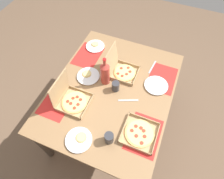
{
  "coord_description": "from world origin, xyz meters",
  "views": [
    {
      "loc": [
        -0.94,
        -0.38,
        2.27
      ],
      "look_at": [
        0.0,
        0.0,
        0.75
      ],
      "focal_mm": 30.16,
      "sensor_mm": 36.0,
      "label": 1
    }
  ],
  "objects_px": {
    "plate_near_left": "(88,76)",
    "pizza_box_corner_left": "(72,99)",
    "plate_near_right": "(156,85)",
    "plate_far_left": "(79,140)",
    "cup_spare": "(109,138)",
    "soda_bottle": "(105,73)",
    "cup_clear_right": "(116,86)",
    "plate_middle": "(95,46)",
    "pizza_box_edge_far": "(122,70)",
    "pizza_box_center": "(140,133)"
  },
  "relations": [
    {
      "from": "pizza_box_center",
      "to": "plate_near_left",
      "type": "relative_size",
      "value": 1.23
    },
    {
      "from": "pizza_box_edge_far",
      "to": "cup_spare",
      "type": "xyz_separation_m",
      "value": [
        -0.71,
        -0.15,
        0.01
      ]
    },
    {
      "from": "plate_far_left",
      "to": "cup_spare",
      "type": "height_order",
      "value": "cup_spare"
    },
    {
      "from": "cup_spare",
      "to": "plate_near_left",
      "type": "bearing_deg",
      "value": 40.48
    },
    {
      "from": "plate_near_left",
      "to": "pizza_box_corner_left",
      "type": "bearing_deg",
      "value": 179.21
    },
    {
      "from": "plate_middle",
      "to": "soda_bottle",
      "type": "height_order",
      "value": "soda_bottle"
    },
    {
      "from": "cup_spare",
      "to": "cup_clear_right",
      "type": "xyz_separation_m",
      "value": [
        0.49,
        0.14,
        -0.0
      ]
    },
    {
      "from": "plate_near_right",
      "to": "plate_near_left",
      "type": "height_order",
      "value": "plate_near_left"
    },
    {
      "from": "pizza_box_edge_far",
      "to": "plate_middle",
      "type": "bearing_deg",
      "value": 59.95
    },
    {
      "from": "pizza_box_edge_far",
      "to": "plate_far_left",
      "type": "xyz_separation_m",
      "value": [
        -0.8,
        0.08,
        -0.04
      ]
    },
    {
      "from": "cup_spare",
      "to": "plate_far_left",
      "type": "bearing_deg",
      "value": 112.11
    },
    {
      "from": "plate_far_left",
      "to": "pizza_box_center",
      "type": "bearing_deg",
      "value": -61.56
    },
    {
      "from": "pizza_box_center",
      "to": "cup_spare",
      "type": "xyz_separation_m",
      "value": [
        -0.15,
        0.21,
        0.04
      ]
    },
    {
      "from": "plate_middle",
      "to": "plate_near_left",
      "type": "height_order",
      "value": "same"
    },
    {
      "from": "pizza_box_edge_far",
      "to": "plate_far_left",
      "type": "bearing_deg",
      "value": 174.53
    },
    {
      "from": "plate_near_left",
      "to": "plate_far_left",
      "type": "bearing_deg",
      "value": -160.23
    },
    {
      "from": "pizza_box_edge_far",
      "to": "plate_middle",
      "type": "relative_size",
      "value": 1.37
    },
    {
      "from": "plate_near_right",
      "to": "cup_spare",
      "type": "distance_m",
      "value": 0.71
    },
    {
      "from": "plate_middle",
      "to": "cup_spare",
      "type": "distance_m",
      "value": 1.11
    },
    {
      "from": "pizza_box_center",
      "to": "pizza_box_corner_left",
      "type": "bearing_deg",
      "value": 84.99
    },
    {
      "from": "plate_far_left",
      "to": "cup_clear_right",
      "type": "relative_size",
      "value": 2.22
    },
    {
      "from": "plate_near_left",
      "to": "soda_bottle",
      "type": "relative_size",
      "value": 0.71
    },
    {
      "from": "pizza_box_center",
      "to": "cup_spare",
      "type": "height_order",
      "value": "cup_spare"
    },
    {
      "from": "soda_bottle",
      "to": "plate_near_right",
      "type": "bearing_deg",
      "value": -74.44
    },
    {
      "from": "pizza_box_corner_left",
      "to": "cup_spare",
      "type": "height_order",
      "value": "pizza_box_corner_left"
    },
    {
      "from": "pizza_box_center",
      "to": "soda_bottle",
      "type": "relative_size",
      "value": 0.88
    },
    {
      "from": "plate_near_right",
      "to": "plate_near_left",
      "type": "xyz_separation_m",
      "value": [
        -0.15,
        0.67,
        0.0
      ]
    },
    {
      "from": "plate_near_right",
      "to": "plate_far_left",
      "type": "bearing_deg",
      "value": 149.88
    },
    {
      "from": "pizza_box_center",
      "to": "plate_near_left",
      "type": "height_order",
      "value": "pizza_box_center"
    },
    {
      "from": "pizza_box_center",
      "to": "plate_middle",
      "type": "bearing_deg",
      "value": 44.35
    },
    {
      "from": "pizza_box_corner_left",
      "to": "plate_middle",
      "type": "height_order",
      "value": "pizza_box_corner_left"
    },
    {
      "from": "pizza_box_center",
      "to": "soda_bottle",
      "type": "distance_m",
      "value": 0.63
    },
    {
      "from": "soda_bottle",
      "to": "cup_spare",
      "type": "relative_size",
      "value": 3.14
    },
    {
      "from": "plate_near_left",
      "to": "cup_clear_right",
      "type": "relative_size",
      "value": 2.3
    },
    {
      "from": "plate_near_left",
      "to": "plate_middle",
      "type": "bearing_deg",
      "value": 15.56
    },
    {
      "from": "plate_near_right",
      "to": "cup_spare",
      "type": "bearing_deg",
      "value": 162.16
    },
    {
      "from": "plate_middle",
      "to": "plate_near_left",
      "type": "distance_m",
      "value": 0.44
    },
    {
      "from": "pizza_box_corner_left",
      "to": "plate_middle",
      "type": "relative_size",
      "value": 1.45
    },
    {
      "from": "soda_bottle",
      "to": "pizza_box_center",
      "type": "bearing_deg",
      "value": -129.37
    },
    {
      "from": "soda_bottle",
      "to": "cup_clear_right",
      "type": "bearing_deg",
      "value": -111.82
    },
    {
      "from": "pizza_box_center",
      "to": "plate_far_left",
      "type": "distance_m",
      "value": 0.5
    },
    {
      "from": "pizza_box_edge_far",
      "to": "cup_clear_right",
      "type": "relative_size",
      "value": 2.89
    },
    {
      "from": "pizza_box_edge_far",
      "to": "cup_spare",
      "type": "relative_size",
      "value": 2.81
    },
    {
      "from": "pizza_box_edge_far",
      "to": "cup_clear_right",
      "type": "xyz_separation_m",
      "value": [
        -0.22,
        -0.01,
        0.01
      ]
    },
    {
      "from": "pizza_box_corner_left",
      "to": "plate_far_left",
      "type": "xyz_separation_m",
      "value": [
        -0.3,
        -0.23,
        -0.04
      ]
    },
    {
      "from": "plate_near_left",
      "to": "cup_spare",
      "type": "height_order",
      "value": "cup_spare"
    },
    {
      "from": "plate_near_right",
      "to": "plate_far_left",
      "type": "xyz_separation_m",
      "value": [
        -0.77,
        0.45,
        0.0
      ]
    },
    {
      "from": "pizza_box_center",
      "to": "plate_middle",
      "type": "height_order",
      "value": "pizza_box_center"
    },
    {
      "from": "plate_near_left",
      "to": "soda_bottle",
      "type": "distance_m",
      "value": 0.22
    },
    {
      "from": "plate_far_left",
      "to": "plate_near_left",
      "type": "height_order",
      "value": "same"
    }
  ]
}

